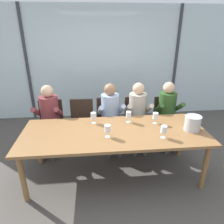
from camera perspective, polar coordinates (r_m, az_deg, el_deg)
The scene contains 21 objects.
ground at distance 4.14m, azimuth -0.89°, elevation -8.04°, with size 14.00×14.00×0.00m, color #4C4742.
window_glass_panel at distance 4.97m, azimuth -2.32°, elevation 13.27°, with size 7.82×0.03×2.60m, color silver.
window_mullion_left at distance 5.16m, azimuth -22.66°, elevation 11.94°, with size 0.06×0.06×2.60m, color #38383D.
window_mullion_right at distance 5.35m, azimuth 17.37°, elevation 12.97°, with size 0.06×0.06×2.60m, color #38383D.
hillside_vineyard at distance 8.77m, azimuth -3.83°, elevation 14.79°, with size 13.82×2.40×1.80m, color #386633.
dining_table at distance 2.93m, azimuth 0.67°, elevation -6.50°, with size 2.62×1.02×0.75m.
chair_near_curtain at distance 3.88m, azimuth -16.57°, elevation -2.45°, with size 0.49×0.49×0.90m.
chair_left_of_center at distance 3.80m, azimuth -8.47°, elevation -2.23°, with size 0.46×0.46×0.90m.
chair_center at distance 3.85m, azimuth -1.05°, elevation -1.66°, with size 0.45×0.45×0.90m.
chair_right_of_center at distance 3.90m, azimuth 6.77°, elevation -1.49°, with size 0.46×0.46×0.90m.
chair_near_window_right at distance 4.03m, azimuth 14.79°, elevation -1.27°, with size 0.45×0.45×0.90m.
person_maroon_top at distance 3.70m, azimuth -17.33°, elevation -0.87°, with size 0.49×0.63×1.22m.
person_pale_blue_shirt at distance 3.63m, azimuth -0.33°, elevation -0.24°, with size 0.48×0.63×1.22m.
person_beige_jumper at distance 3.70m, azimuth 7.37°, elevation 0.06°, with size 0.47×0.62×1.22m.
person_olive_shirt at distance 3.86m, azimuth 15.46°, elevation 0.37°, with size 0.46×0.61×1.22m.
ice_bucket_primary at distance 3.11m, azimuth 21.68°, elevation -2.86°, with size 0.23×0.23×0.22m.
wine_glass_by_left_taster at distance 3.10m, azimuth -5.22°, elevation -1.16°, with size 0.08×0.08×0.17m.
wine_glass_near_bucket at distance 2.71m, azimuth -1.26°, elevation -4.79°, with size 0.08×0.08×0.17m.
wine_glass_center_pour at distance 3.14m, azimuth 4.66°, elevation -0.86°, with size 0.08×0.08×0.17m.
wine_glass_by_right_taster at distance 3.15m, azimuth 12.09°, elevation -1.19°, with size 0.08×0.08×0.17m.
wine_glass_spare_empty at distance 2.77m, azimuth 14.36°, elevation -4.87°, with size 0.08×0.08×0.17m.
Camera 1 is at (-0.28, -2.54, 2.13)m, focal length 32.58 mm.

